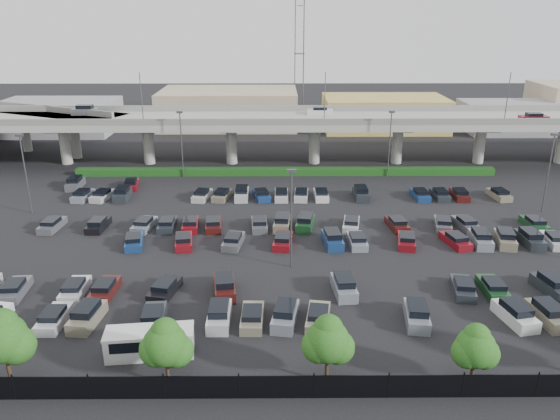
{
  "coord_description": "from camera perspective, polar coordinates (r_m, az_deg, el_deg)",
  "views": [
    {
      "loc": [
        -1.47,
        -58.12,
        24.59
      ],
      "look_at": [
        -1.03,
        3.35,
        2.0
      ],
      "focal_mm": 35.0,
      "sensor_mm": 36.0,
      "label": 1
    }
  ],
  "objects": [
    {
      "name": "shuttle_bus",
      "position": [
        43.32,
        -13.44,
        -13.21
      ],
      "size": [
        6.78,
        2.92,
        2.11
      ],
      "color": "silver",
      "rests_on": "ground"
    },
    {
      "name": "ground",
      "position": [
        63.13,
        0.95,
        -2.75
      ],
      "size": [
        280.0,
        280.0,
        0.0
      ],
      "primitive_type": "plane",
      "color": "black"
    },
    {
      "name": "light_poles",
      "position": [
        62.91,
        -2.82,
        3.19
      ],
      "size": [
        66.9,
        48.38,
        10.3
      ],
      "color": "#46464B",
      "rests_on": "ground"
    },
    {
      "name": "fence",
      "position": [
        38.35,
        1.88,
        -17.99
      ],
      "size": [
        70.0,
        0.1,
        2.0
      ],
      "color": "black",
      "rests_on": "ground"
    },
    {
      "name": "on_ramp",
      "position": [
        114.51,
        -27.02,
        9.11
      ],
      "size": [
        50.93,
        30.13,
        8.8
      ],
      "color": "gray",
      "rests_on": "ground"
    },
    {
      "name": "overpass",
      "position": [
        91.84,
        0.36,
        9.12
      ],
      "size": [
        150.0,
        13.0,
        15.8
      ],
      "color": "gray",
      "rests_on": "ground"
    },
    {
      "name": "comm_tower",
      "position": [
        132.54,
        2.03,
        16.28
      ],
      "size": [
        2.4,
        2.4,
        30.0
      ],
      "color": "#46464B",
      "rests_on": "ground"
    },
    {
      "name": "parked_cars",
      "position": [
        59.96,
        0.93,
        -3.39
      ],
      "size": [
        62.86,
        41.64,
        1.67
      ],
      "color": "navy",
      "rests_on": "ground"
    },
    {
      "name": "tree_row",
      "position": [
        38.04,
        3.01,
        -13.49
      ],
      "size": [
        65.07,
        3.66,
        5.94
      ],
      "color": "#332316",
      "rests_on": "ground"
    },
    {
      "name": "hedge",
      "position": [
        86.54,
        0.58,
        4.05
      ],
      "size": [
        66.0,
        1.6,
        1.1
      ],
      "primitive_type": "cube",
      "color": "#134215",
      "rests_on": "ground"
    },
    {
      "name": "distant_buildings",
      "position": [
        122.52,
        6.18,
        10.27
      ],
      "size": [
        138.0,
        24.0,
        9.0
      ],
      "color": "gray",
      "rests_on": "ground"
    }
  ]
}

